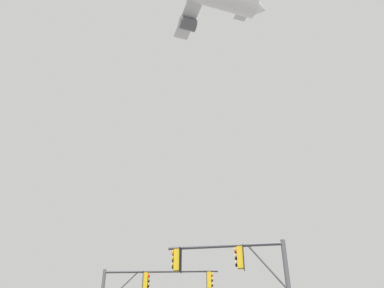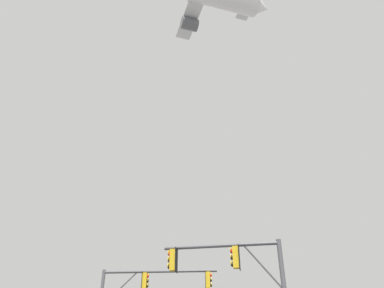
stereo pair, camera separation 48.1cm
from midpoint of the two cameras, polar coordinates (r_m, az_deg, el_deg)
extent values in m
cylinder|color=#4C4C51|center=(16.77, 5.35, -15.43)|extent=(4.96, 1.09, 0.15)
cylinder|color=#4C4C51|center=(16.48, 11.91, -18.08)|extent=(1.55, 0.37, 1.95)
cube|color=gold|center=(16.98, -1.98, -17.54)|extent=(0.32, 0.36, 0.90)
cylinder|color=gold|center=(17.09, -1.95, -15.87)|extent=(0.05, 0.05, 0.12)
cube|color=black|center=(16.95, -1.50, -17.52)|extent=(0.11, 0.46, 1.04)
sphere|color=red|center=(17.07, -2.46, -16.67)|extent=(0.20, 0.20, 0.20)
cylinder|color=gold|center=(17.10, -2.68, -16.48)|extent=(0.08, 0.21, 0.21)
sphere|color=black|center=(17.01, -2.48, -17.58)|extent=(0.20, 0.20, 0.20)
cylinder|color=gold|center=(17.03, -2.70, -17.39)|extent=(0.08, 0.21, 0.21)
sphere|color=black|center=(16.95, -2.51, -18.51)|extent=(0.20, 0.20, 0.20)
cylinder|color=gold|center=(16.97, -2.73, -18.31)|extent=(0.08, 0.21, 0.21)
cube|color=gold|center=(16.60, 7.78, -17.00)|extent=(0.32, 0.36, 0.90)
cylinder|color=gold|center=(16.72, 7.66, -15.30)|extent=(0.05, 0.05, 0.12)
cube|color=black|center=(16.59, 8.28, -16.96)|extent=(0.11, 0.46, 1.04)
sphere|color=red|center=(16.67, 7.20, -16.14)|extent=(0.20, 0.20, 0.20)
cylinder|color=gold|center=(16.69, 6.96, -15.96)|extent=(0.08, 0.21, 0.21)
sphere|color=black|center=(16.60, 7.26, -17.08)|extent=(0.20, 0.20, 0.20)
cylinder|color=gold|center=(16.62, 7.02, -16.89)|extent=(0.08, 0.21, 0.21)
sphere|color=black|center=(16.54, 7.33, -18.02)|extent=(0.20, 0.20, 0.20)
cylinder|color=gold|center=(16.56, 7.08, -17.84)|extent=(0.08, 0.21, 0.21)
cylinder|color=#4C4C51|center=(23.44, -4.28, -19.10)|extent=(6.84, 0.66, 0.15)
cube|color=gold|center=(23.11, 3.21, -20.30)|extent=(0.28, 0.34, 0.90)
cylinder|color=gold|center=(23.20, 3.18, -19.06)|extent=(0.05, 0.05, 0.12)
cube|color=black|center=(23.11, 2.84, -20.31)|extent=(0.06, 0.46, 1.04)
sphere|color=red|center=(23.15, 3.57, -19.63)|extent=(0.20, 0.20, 0.20)
cylinder|color=gold|center=(23.16, 3.74, -19.47)|extent=(0.06, 0.21, 0.21)
sphere|color=black|center=(23.11, 3.60, -20.31)|extent=(0.20, 0.20, 0.20)
cylinder|color=gold|center=(23.12, 3.76, -20.16)|extent=(0.06, 0.21, 0.21)
sphere|color=black|center=(23.06, 3.62, -20.99)|extent=(0.20, 0.20, 0.20)
cylinder|color=gold|center=(23.07, 3.79, -20.84)|extent=(0.06, 0.21, 0.21)
cube|color=gold|center=(23.50, -6.62, -20.32)|extent=(0.28, 0.34, 0.90)
cylinder|color=gold|center=(23.59, -6.54, -19.10)|extent=(0.05, 0.05, 0.12)
cube|color=black|center=(23.52, -6.98, -20.31)|extent=(0.06, 0.46, 1.04)
sphere|color=red|center=(23.52, -6.21, -19.68)|extent=(0.20, 0.20, 0.20)
cylinder|color=gold|center=(23.52, -6.04, -19.54)|extent=(0.06, 0.21, 0.21)
sphere|color=black|center=(23.47, -6.25, -20.35)|extent=(0.20, 0.20, 0.20)
cylinder|color=gold|center=(23.47, -6.08, -20.21)|extent=(0.06, 0.21, 0.21)
sphere|color=black|center=(23.42, -6.29, -21.03)|extent=(0.20, 0.20, 0.20)
cylinder|color=gold|center=(23.42, -6.11, -20.89)|extent=(0.06, 0.21, 0.21)
cone|color=white|center=(64.52, 10.99, 20.01)|extent=(3.06, 3.59, 3.05)
cylinder|color=#595B60|center=(63.52, -0.11, 18.08)|extent=(3.18, 2.74, 2.02)
cube|color=silver|center=(64.05, 9.14, 20.75)|extent=(3.96, 7.03, 0.22)
camera|label=1|loc=(0.24, -89.51, -0.28)|focal=34.44mm
camera|label=2|loc=(0.24, 90.49, 0.28)|focal=34.44mm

